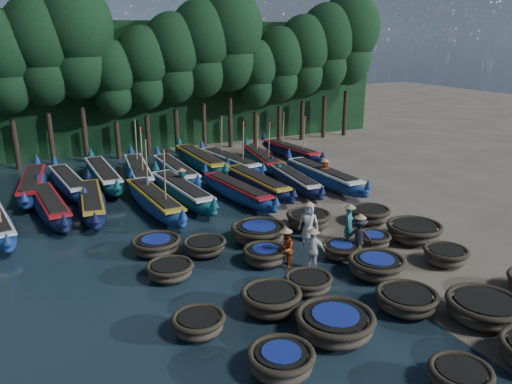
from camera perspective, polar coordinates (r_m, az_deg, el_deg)
name	(u,v)px	position (r m, az deg, el deg)	size (l,w,h in m)	color
ground	(312,242)	(22.81, 6.41, -5.71)	(120.00, 120.00, 0.00)	#7B705A
foliage_wall	(161,85)	(42.80, -10.86, 11.94)	(40.00, 3.00, 10.00)	black
coracle_2	(460,377)	(14.97, 22.31, -18.95)	(1.95, 1.95, 0.66)	brown
coracle_5	(281,361)	(14.44, 2.89, -18.71)	(1.92, 1.92, 0.74)	brown
coracle_6	(335,324)	(16.06, 9.03, -14.64)	(2.49, 2.49, 0.81)	brown
coracle_7	(407,300)	(17.96, 16.84, -11.73)	(2.27, 2.27, 0.71)	brown
coracle_8	(484,308)	(18.23, 24.57, -12.01)	(2.57, 2.57, 0.80)	brown
coracle_10	(199,324)	(16.13, -6.58, -14.72)	(1.71, 1.71, 0.67)	brown
coracle_11	(271,300)	(17.09, 1.73, -12.22)	(2.08, 2.08, 0.83)	brown
coracle_12	(308,283)	(18.49, 6.00, -10.28)	(1.94, 1.94, 0.63)	brown
coracle_13	(377,266)	(19.94, 13.62, -8.23)	(2.25, 2.25, 0.80)	brown
coracle_14	(446,255)	(21.82, 20.85, -6.78)	(2.15, 2.15, 0.71)	brown
coracle_15	(170,270)	(19.58, -9.81, -8.79)	(1.83, 1.83, 0.63)	brown
coracle_16	(265,255)	(20.41, 1.02, -7.20)	(2.17, 2.17, 0.73)	brown
coracle_17	(341,250)	(21.27, 9.70, -6.55)	(1.95, 1.95, 0.64)	brown
coracle_18	(373,240)	(22.57, 13.20, -5.33)	(1.68, 1.68, 0.63)	brown
coracle_19	(414,231)	(23.71, 17.62, -4.30)	(2.52, 2.52, 0.84)	brown
coracle_20	(156,245)	(21.79, -11.34, -5.95)	(2.11, 2.11, 0.70)	brown
coracle_21	(205,246)	(21.40, -5.89, -6.19)	(1.85, 1.85, 0.66)	brown
coracle_22	(259,232)	(22.46, 0.33, -4.65)	(3.08, 3.08, 0.83)	brown
coracle_23	(309,220)	(24.12, 6.03, -3.16)	(2.25, 2.25, 0.83)	brown
coracle_24	(370,215)	(25.31, 12.87, -2.54)	(2.28, 2.28, 0.81)	brown
long_boat_1	(50,206)	(27.78, -22.46, -1.45)	(2.08, 8.22, 1.45)	#0F1337
long_boat_2	(92,202)	(27.62, -18.23, -1.12)	(2.24, 8.00, 1.42)	#0F1337
long_boat_3	(154,201)	(26.89, -11.54, -0.99)	(2.01, 8.58, 3.65)	navy
long_boat_4	(182,191)	(28.21, -8.48, 0.07)	(2.19, 8.68, 1.53)	#0D4E49
long_boat_5	(237,191)	(28.12, -2.20, 0.10)	(2.34, 7.97, 1.41)	navy
long_boat_6	(257,183)	(29.58, 0.10, 1.02)	(1.93, 8.17, 1.44)	#0F1337
long_boat_7	(294,180)	(30.39, 4.36, 1.36)	(2.13, 7.64, 1.35)	#0F1337
long_boat_8	(323,176)	(31.13, 7.72, 1.80)	(1.70, 8.89, 1.56)	navy
long_boat_9	(33,185)	(31.92, -24.18, 0.74)	(2.61, 8.52, 1.51)	navy
long_boat_10	(69,183)	(31.63, -20.62, 0.99)	(2.23, 8.28, 1.46)	navy
long_boat_11	(103,175)	(32.48, -17.08, 1.84)	(1.65, 8.97, 1.58)	#0D4E49
long_boat_12	(139,172)	(32.63, -13.27, 2.22)	(2.59, 8.82, 3.77)	navy
long_boat_13	(176,171)	(32.55, -9.15, 2.39)	(1.61, 8.53, 1.50)	navy
long_boat_14	(200,161)	(34.86, -6.42, 3.59)	(1.81, 9.20, 1.62)	#0D4E49
long_boat_15	(230,162)	(34.52, -3.01, 3.46)	(2.60, 8.41, 3.60)	navy
long_boat_16	(261,159)	(35.34, 0.58, 3.77)	(2.72, 8.01, 3.45)	#0D4E49
long_boat_17	(291,151)	(37.89, 3.98, 4.66)	(2.18, 7.90, 3.37)	#0F1337
fisherman_0	(309,221)	(22.54, 6.05, -3.36)	(1.05, 0.99, 2.01)	silver
fisherman_1	(349,222)	(22.68, 10.62, -3.43)	(0.75, 0.70, 1.93)	#1B726C
fisherman_2	(286,248)	(19.98, 3.44, -6.38)	(0.97, 1.01, 1.84)	#B44318
fisherman_3	(359,236)	(21.35, 11.71, -4.91)	(1.33, 1.27, 2.01)	black
fisherman_4	(312,249)	(19.85, 6.45, -6.50)	(1.06, 0.90, 1.90)	silver
fisherman_5	(182,182)	(29.18, -8.42, 1.15)	(1.12, 1.48, 1.76)	#1B726C
fisherman_6	(325,172)	(31.01, 7.84, 2.27)	(0.94, 0.79, 1.83)	#B44318
tree_2	(3,61)	(37.57, -26.91, 13.22)	(4.51, 4.51, 10.63)	black
tree_3	(40,50)	(37.62, -23.47, 14.70)	(4.92, 4.92, 11.60)	black
tree_4	(75,39)	(37.83, -20.00, 16.11)	(5.34, 5.34, 12.58)	black
tree_5	(112,78)	(38.30, -16.09, 12.41)	(3.68, 3.68, 8.68)	black
tree_6	(143,68)	(38.74, -12.75, 13.71)	(4.09, 4.09, 9.65)	black
tree_7	(173,57)	(39.32, -9.46, 14.93)	(4.51, 4.51, 10.63)	black
tree_8	(202,48)	(40.04, -6.24, 16.07)	(4.92, 4.92, 11.60)	black
tree_9	(229,38)	(40.88, -3.12, 17.12)	(5.34, 5.34, 12.58)	black
tree_10	(255,73)	(41.95, -0.09, 13.46)	(3.68, 3.68, 8.68)	black
tree_11	(280,64)	(42.98, 2.75, 14.44)	(4.09, 4.09, 9.65)	black
tree_12	(304,55)	(44.10, 5.48, 15.34)	(4.51, 4.51, 10.63)	black
tree_13	(327,46)	(45.33, 8.08, 16.17)	(4.92, 4.92, 11.60)	black
tree_14	(349,38)	(46.65, 10.57, 16.91)	(5.34, 5.34, 12.58)	black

